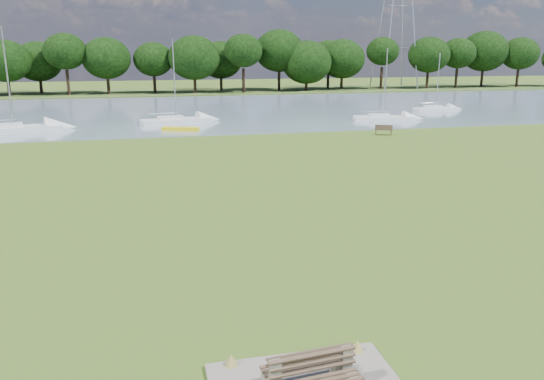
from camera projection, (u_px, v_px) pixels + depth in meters
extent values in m
plane|color=olive|center=(221.00, 211.00, 24.58)|extent=(220.00, 220.00, 0.00)
cube|color=slate|center=(174.00, 111.00, 64.10)|extent=(220.00, 40.00, 0.10)
cube|color=#4C6626|center=(164.00, 92.00, 92.33)|extent=(220.00, 20.00, 0.40)
cube|color=gray|center=(275.00, 372.00, 10.96)|extent=(0.26, 0.22, 0.60)
cube|color=gray|center=(345.00, 376.00, 11.57)|extent=(0.35, 1.16, 0.48)
cube|color=gray|center=(346.00, 358.00, 11.46)|extent=(0.26, 0.22, 0.60)
cube|color=brown|center=(313.00, 361.00, 11.09)|extent=(1.96, 0.33, 0.48)
cube|color=brown|center=(305.00, 364.00, 11.58)|extent=(1.99, 0.62, 0.04)
cube|color=brown|center=(310.00, 357.00, 11.25)|extent=(1.96, 0.33, 0.48)
cube|color=brown|center=(376.00, 132.00, 46.32)|extent=(0.25, 0.44, 0.46)
cube|color=brown|center=(391.00, 133.00, 46.10)|extent=(0.25, 0.44, 0.46)
cube|color=brown|center=(384.00, 130.00, 46.15)|extent=(1.56, 1.01, 0.05)
cube|color=brown|center=(384.00, 127.00, 45.90)|extent=(1.40, 0.64, 0.45)
cube|color=yellow|center=(181.00, 129.00, 48.28)|extent=(3.44, 1.89, 0.34)
cylinder|color=#8C929C|center=(392.00, 4.00, 93.37)|extent=(0.23, 0.23, 29.48)
cylinder|color=#8C929C|center=(415.00, 5.00, 94.34)|extent=(0.23, 0.23, 29.48)
cylinder|color=#8C929C|center=(381.00, 6.00, 97.50)|extent=(0.23, 0.23, 29.48)
cylinder|color=#8C929C|center=(403.00, 7.00, 98.47)|extent=(0.23, 0.23, 29.48)
cylinder|color=black|center=(15.00, 84.00, 83.00)|extent=(0.46, 0.46, 3.52)
ellipsoid|color=black|center=(12.00, 56.00, 81.89)|extent=(6.45, 6.45, 5.48)
cylinder|color=black|center=(63.00, 83.00, 84.51)|extent=(0.46, 0.46, 3.78)
ellipsoid|color=black|center=(60.00, 53.00, 83.32)|extent=(7.37, 7.37, 6.26)
cylinder|color=black|center=(109.00, 85.00, 86.15)|extent=(0.46, 0.46, 2.98)
ellipsoid|color=black|center=(107.00, 62.00, 85.21)|extent=(8.29, 8.29, 7.05)
cylinder|color=black|center=(152.00, 83.00, 87.66)|extent=(0.46, 0.46, 3.25)
ellipsoid|color=black|center=(151.00, 59.00, 86.64)|extent=(6.45, 6.45, 5.48)
cylinder|color=black|center=(195.00, 82.00, 89.17)|extent=(0.46, 0.46, 3.52)
ellipsoid|color=black|center=(194.00, 56.00, 88.06)|extent=(7.37, 7.37, 6.26)
cylinder|color=black|center=(236.00, 80.00, 90.68)|extent=(0.46, 0.46, 3.78)
ellipsoid|color=black|center=(235.00, 53.00, 89.49)|extent=(8.29, 8.29, 7.05)
cylinder|color=black|center=(276.00, 82.00, 92.32)|extent=(0.46, 0.46, 2.98)
ellipsoid|color=black|center=(276.00, 61.00, 91.38)|extent=(6.45, 6.45, 5.48)
cylinder|color=black|center=(314.00, 81.00, 93.83)|extent=(0.46, 0.46, 3.25)
ellipsoid|color=black|center=(314.00, 58.00, 92.81)|extent=(7.37, 7.37, 6.26)
cylinder|color=black|center=(351.00, 80.00, 95.34)|extent=(0.46, 0.46, 3.52)
ellipsoid|color=black|center=(352.00, 55.00, 94.23)|extent=(8.29, 8.29, 7.05)
cylinder|color=black|center=(387.00, 79.00, 96.84)|extent=(0.46, 0.46, 3.78)
ellipsoid|color=black|center=(389.00, 52.00, 95.66)|extent=(6.45, 6.45, 5.48)
cylinder|color=black|center=(422.00, 80.00, 98.49)|extent=(0.46, 0.46, 2.98)
ellipsoid|color=black|center=(423.00, 60.00, 97.55)|extent=(7.37, 7.37, 6.26)
cylinder|color=black|center=(456.00, 79.00, 100.00)|extent=(0.46, 0.46, 3.25)
ellipsoid|color=black|center=(457.00, 57.00, 98.98)|extent=(8.29, 8.29, 7.05)
cylinder|color=black|center=(488.00, 78.00, 101.51)|extent=(0.46, 0.46, 3.52)
ellipsoid|color=black|center=(491.00, 55.00, 100.40)|extent=(6.45, 6.45, 5.48)
cylinder|color=black|center=(520.00, 77.00, 103.01)|extent=(0.46, 0.46, 3.78)
ellipsoid|color=black|center=(523.00, 52.00, 101.83)|extent=(7.37, 7.37, 6.26)
cube|color=white|center=(176.00, 120.00, 53.20)|extent=(7.19, 3.42, 0.67)
cube|color=white|center=(171.00, 116.00, 52.86)|extent=(2.70, 2.02, 0.43)
cylinder|color=#A5A8AD|center=(174.00, 79.00, 52.17)|extent=(0.11, 0.11, 7.74)
cube|color=white|center=(384.00, 117.00, 55.51)|extent=(6.48, 2.96, 0.60)
cube|color=white|center=(379.00, 114.00, 55.40)|extent=(2.42, 1.78, 0.38)
cylinder|color=#A5A8AD|center=(386.00, 83.00, 54.59)|extent=(0.10, 0.10, 6.89)
cube|color=white|center=(14.00, 128.00, 47.27)|extent=(8.25, 4.16, 0.74)
cube|color=white|center=(5.00, 124.00, 46.87)|extent=(3.13, 2.39, 0.47)
cylinder|color=#A5A8AD|center=(7.00, 78.00, 46.13)|extent=(0.13, 0.13, 8.57)
cube|color=white|center=(436.00, 108.00, 63.90)|extent=(5.43, 1.73, 0.61)
cube|color=white|center=(433.00, 105.00, 63.70)|extent=(1.93, 1.26, 0.39)
cylinder|color=#A5A8AD|center=(438.00, 80.00, 63.05)|extent=(0.10, 0.10, 6.37)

